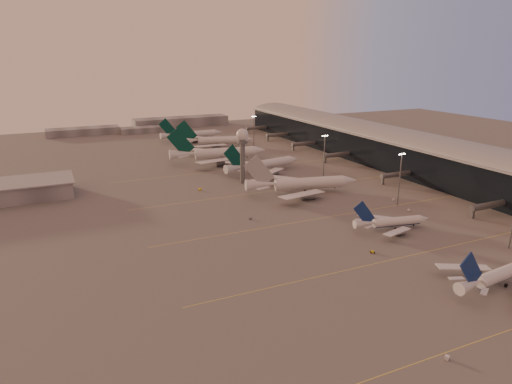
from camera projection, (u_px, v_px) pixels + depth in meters
name	position (u px, v px, depth m)	size (l,w,h in m)	color
ground	(380.00, 280.00, 140.94)	(700.00, 700.00, 0.00)	#5E5B5B
taxiway_markings	(351.00, 212.00, 201.63)	(180.00, 185.25, 0.02)	gold
terminal	(405.00, 151.00, 276.76)	(57.00, 362.00, 23.04)	black
radar_tower	(242.00, 145.00, 241.18)	(6.40, 6.40, 31.10)	#595C61
mast_b	(400.00, 177.00, 206.78)	(3.60, 0.56, 25.00)	#595C61
mast_c	(324.00, 154.00, 252.59)	(3.60, 0.56, 25.00)	#595C61
mast_d	(254.00, 131.00, 330.02)	(3.60, 0.56, 25.00)	#595C61
distant_horizon	(154.00, 125.00, 423.50)	(165.00, 37.50, 9.00)	slate
narrowbody_near	(498.00, 277.00, 136.30)	(38.11, 30.29, 14.90)	silver
narrowbody_mid	(392.00, 223.00, 180.92)	(33.23, 26.29, 13.08)	silver
widebody_white	(303.00, 186.00, 228.49)	(57.78, 45.81, 20.61)	silver
greentail_a	(264.00, 167.00, 268.74)	(52.58, 42.11, 19.24)	silver
greentail_b	(219.00, 155.00, 295.10)	(63.94, 51.34, 23.28)	silver
greentail_c	(216.00, 142.00, 341.56)	(55.64, 44.33, 20.70)	silver
greentail_d	(192.00, 136.00, 369.06)	(52.78, 42.56, 19.16)	silver
gsv_truck_a	(448.00, 355.00, 104.30)	(5.38, 4.27, 2.09)	silver
gsv_tug_mid	(372.00, 252.00, 160.03)	(3.57, 2.85, 0.89)	gold
gsv_truck_b	(410.00, 209.00, 202.10)	(5.79, 3.40, 2.20)	silver
gsv_truck_c	(251.00, 217.00, 192.67)	(5.20, 3.44, 1.98)	slate
gsv_catering_b	(394.00, 197.00, 216.83)	(4.92, 2.43, 3.99)	silver
gsv_tug_far	(256.00, 187.00, 238.38)	(4.25, 4.29, 1.08)	silver
gsv_truck_d	(199.00, 188.00, 233.37)	(4.07, 6.40, 2.43)	gold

